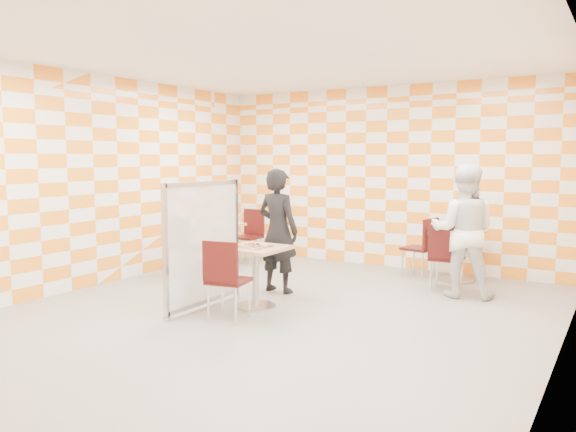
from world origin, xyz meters
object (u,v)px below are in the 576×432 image
(chair_empty_far, at_px, (251,231))
(sport_bottle, at_px, (449,224))
(chair_second_side, at_px, (424,243))
(chair_main_front, at_px, (225,274))
(second_table, at_px, (458,247))
(partition, at_px, (203,244))
(empty_table, at_px, (217,238))
(soda_bottle, at_px, (471,224))
(chair_empty_near, at_px, (185,242))
(main_table, at_px, (256,266))
(chair_second_front, at_px, (445,253))
(man_dark, at_px, (278,231))
(man_white, at_px, (463,231))

(chair_empty_far, relative_size, sport_bottle, 4.62)
(chair_second_side, distance_m, sport_bottle, 0.46)
(chair_main_front, distance_m, chair_second_side, 3.56)
(second_table, height_order, partition, partition)
(second_table, height_order, empty_table, same)
(second_table, bearing_deg, soda_bottle, 35.69)
(second_table, bearing_deg, chair_empty_near, -152.89)
(main_table, xyz_separation_m, sport_bottle, (1.57, 2.80, 0.33))
(chair_empty_far, bearing_deg, soda_bottle, 7.38)
(chair_main_front, relative_size, chair_second_side, 1.00)
(main_table, xyz_separation_m, soda_bottle, (1.87, 2.87, 0.34))
(empty_table, xyz_separation_m, chair_empty_far, (0.11, 0.79, 0.04))
(second_table, distance_m, partition, 3.85)
(main_table, height_order, partition, partition)
(chair_main_front, relative_size, chair_empty_near, 1.00)
(chair_second_front, bearing_deg, man_dark, -149.34)
(partition, height_order, soda_bottle, partition)
(chair_second_side, bearing_deg, empty_table, -161.31)
(chair_second_front, height_order, chair_second_side, same)
(empty_table, xyz_separation_m, man_dark, (1.68, -0.79, 0.33))
(empty_table, bearing_deg, chair_main_front, -49.78)
(empty_table, bearing_deg, soda_bottle, 18.53)
(chair_second_side, bearing_deg, main_table, -114.98)
(chair_empty_far, bearing_deg, chair_second_side, 5.12)
(chair_main_front, height_order, man_white, man_white)
(empty_table, relative_size, partition, 0.48)
(second_table, xyz_separation_m, chair_empty_near, (-3.66, -1.87, 0.04))
(main_table, distance_m, chair_second_side, 2.94)
(chair_second_side, bearing_deg, soda_bottle, 17.75)
(sport_bottle, bearing_deg, soda_bottle, 12.05)
(chair_second_side, bearing_deg, partition, -120.08)
(chair_main_front, height_order, sport_bottle, sport_bottle)
(chair_second_side, height_order, soda_bottle, soda_bottle)
(chair_second_front, xyz_separation_m, soda_bottle, (0.12, 0.89, 0.31))
(man_white, bearing_deg, second_table, -83.38)
(chair_main_front, height_order, soda_bottle, soda_bottle)
(chair_second_side, height_order, partition, partition)
(chair_second_side, relative_size, soda_bottle, 4.02)
(man_dark, bearing_deg, chair_main_front, 103.92)
(main_table, distance_m, partition, 0.69)
(empty_table, distance_m, man_white, 3.91)
(chair_second_front, bearing_deg, partition, -134.13)
(chair_main_front, bearing_deg, chair_second_side, 70.82)
(chair_main_front, relative_size, sport_bottle, 4.62)
(main_table, bearing_deg, partition, -144.75)
(empty_table, relative_size, chair_main_front, 0.81)
(chair_main_front, height_order, chair_second_side, same)
(chair_empty_near, xyz_separation_m, chair_empty_far, (0.17, 1.51, 0.00))
(second_table, xyz_separation_m, sport_bottle, (-0.15, 0.04, 0.33))
(chair_second_side, distance_m, man_dark, 2.36)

